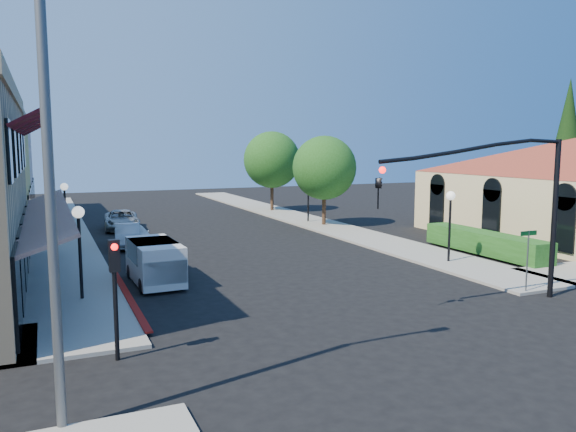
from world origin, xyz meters
name	(u,v)px	position (x,y,z in m)	size (l,w,h in m)	color
ground	(397,337)	(0.00, 0.00, 0.00)	(120.00, 120.00, 0.00)	black
sidewalk_left	(60,230)	(-8.75, 27.00, 0.06)	(3.50, 50.00, 0.12)	gray
sidewalk_right	(295,217)	(8.75, 27.00, 0.06)	(3.50, 50.00, 0.12)	gray
curb_red_strip	(127,297)	(-6.90, 8.00, 0.00)	(0.25, 10.00, 0.06)	maroon
hedge	(484,255)	(11.70, 9.00, 0.00)	(1.40, 8.00, 1.10)	#1F4E16
conifer_far	(567,138)	(28.00, 18.00, 6.36)	(3.20, 3.20, 11.00)	black
street_tree_a	(324,168)	(8.80, 22.00, 4.19)	(4.56, 4.56, 6.48)	black
street_tree_b	(272,160)	(8.80, 32.00, 4.54)	(4.94, 4.94, 7.02)	black
signal_mast_arm	(513,193)	(5.86, 1.50, 4.09)	(8.01, 0.39, 6.00)	black
secondary_signal	(115,277)	(-8.00, 1.41, 2.32)	(0.28, 0.42, 3.32)	black
cobra_streetlight	(68,171)	(-9.15, -2.00, 5.27)	(3.60, 0.25, 9.31)	#595B5E
street_name_sign	(528,251)	(7.50, 2.20, 1.70)	(0.80, 0.06, 2.50)	#595B5E
lamppost_left_near	(79,229)	(-8.50, 8.00, 2.74)	(0.44, 0.44, 3.57)	black
lamppost_left_far	(65,197)	(-8.50, 22.00, 2.74)	(0.44, 0.44, 3.57)	black
lamppost_right_near	(450,208)	(8.50, 8.00, 2.74)	(0.44, 0.44, 3.57)	black
lamppost_right_far	(308,187)	(8.50, 24.00, 2.74)	(0.44, 0.44, 3.57)	black
white_van	(155,260)	(-5.50, 9.62, 1.04)	(1.88, 4.08, 1.79)	silver
parked_car_a	(161,257)	(-4.80, 12.00, 0.66)	(1.56, 3.88, 1.32)	black
parked_car_b	(128,236)	(-5.35, 19.00, 0.66)	(1.39, 3.98, 1.31)	#979A9C
parked_car_c	(135,234)	(-4.80, 20.00, 0.54)	(1.51, 3.71, 1.08)	white
parked_car_d	(122,220)	(-4.80, 26.00, 0.67)	(2.23, 4.84, 1.35)	gray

